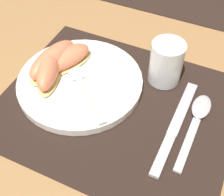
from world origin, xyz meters
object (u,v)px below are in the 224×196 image
object	(u,v)px
juice_glass	(166,65)
knife	(174,128)
citrus_wedge_1	(53,61)
plate	(80,82)
fork	(80,82)
citrus_wedge_0	(65,59)
spoon	(198,116)
citrus_wedge_2	(50,68)

from	to	relation	value
juice_glass	knife	world-z (taller)	juice_glass
citrus_wedge_1	plate	bearing A→B (deg)	-6.33
juice_glass	plate	bearing A→B (deg)	-149.10
plate	citrus_wedge_1	size ratio (longest dim) A/B	1.84
fork	citrus_wedge_0	xyz separation A→B (m)	(-0.05, 0.03, 0.01)
juice_glass	spoon	distance (m)	0.12
citrus_wedge_0	citrus_wedge_2	distance (m)	0.04
plate	juice_glass	bearing A→B (deg)	30.90
plate	citrus_wedge_0	distance (m)	0.06
fork	plate	bearing A→B (deg)	126.49
plate	citrus_wedge_2	distance (m)	0.06
citrus_wedge_1	knife	bearing A→B (deg)	-6.71
spoon	plate	bearing A→B (deg)	-175.70
citrus_wedge_2	spoon	bearing A→B (deg)	6.17
plate	spoon	distance (m)	0.23
plate	citrus_wedge_1	xyz separation A→B (m)	(-0.06, 0.01, 0.03)
fork	citrus_wedge_0	distance (m)	0.06
plate	citrus_wedge_2	bearing A→B (deg)	-166.29
knife	spoon	world-z (taller)	spoon
juice_glass	fork	size ratio (longest dim) A/B	0.56
spoon	citrus_wedge_0	size ratio (longest dim) A/B	1.36
juice_glass	fork	distance (m)	0.17
plate	citrus_wedge_0	xyz separation A→B (m)	(-0.05, 0.02, 0.02)
citrus_wedge_0	juice_glass	bearing A→B (deg)	18.02
knife	citrus_wedge_0	distance (m)	0.26
citrus_wedge_0	citrus_wedge_2	size ratio (longest dim) A/B	1.04
citrus_wedge_0	citrus_wedge_1	xyz separation A→B (m)	(-0.02, -0.02, 0.00)
fork	citrus_wedge_1	size ratio (longest dim) A/B	1.18
citrus_wedge_2	juice_glass	bearing A→B (deg)	26.51
plate	knife	bearing A→B (deg)	-6.83
knife	spoon	distance (m)	0.05
spoon	fork	size ratio (longest dim) A/B	1.12
citrus_wedge_0	citrus_wedge_2	bearing A→B (deg)	-104.25
spoon	fork	world-z (taller)	fork
juice_glass	citrus_wedge_2	distance (m)	0.23
plate	citrus_wedge_2	world-z (taller)	citrus_wedge_2
spoon	citrus_wedge_0	xyz separation A→B (m)	(-0.28, 0.01, 0.03)
knife	fork	distance (m)	0.20
citrus_wedge_1	citrus_wedge_2	bearing A→B (deg)	-71.55
spoon	citrus_wedge_0	world-z (taller)	citrus_wedge_0
plate	fork	distance (m)	0.01
citrus_wedge_1	citrus_wedge_2	world-z (taller)	same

